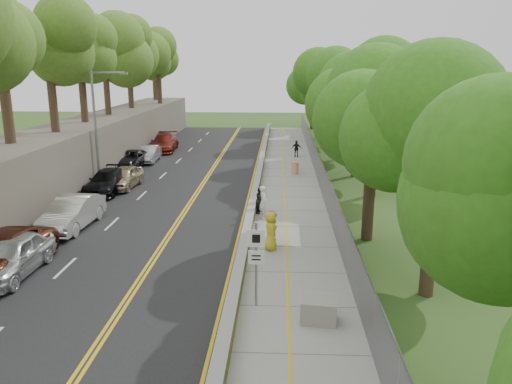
{
  "coord_description": "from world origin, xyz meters",
  "views": [
    {
      "loc": [
        1.84,
        -19.2,
        8.43
      ],
      "look_at": [
        0.5,
        8.0,
        1.4
      ],
      "focal_mm": 35.0,
      "sensor_mm": 36.0,
      "label": 1
    }
  ],
  "objects_px": {
    "streetlight": "(98,121)",
    "painter_0": "(271,231)",
    "car_1": "(72,213)",
    "construction_barrel": "(295,168)",
    "concrete_block": "(319,310)",
    "car_0": "(12,256)",
    "person_far": "(297,149)",
    "signpost": "(256,256)"
  },
  "relations": [
    {
      "from": "streetlight",
      "to": "concrete_block",
      "type": "relative_size",
      "value": 6.77
    },
    {
      "from": "streetlight",
      "to": "painter_0",
      "type": "height_order",
      "value": "streetlight"
    },
    {
      "from": "construction_barrel",
      "to": "concrete_block",
      "type": "distance_m",
      "value": 23.07
    },
    {
      "from": "construction_barrel",
      "to": "car_1",
      "type": "distance_m",
      "value": 18.31
    },
    {
      "from": "concrete_block",
      "to": "signpost",
      "type": "bearing_deg",
      "value": 155.39
    },
    {
      "from": "construction_barrel",
      "to": "car_0",
      "type": "relative_size",
      "value": 0.2
    },
    {
      "from": "painter_0",
      "to": "person_far",
      "type": "xyz_separation_m",
      "value": [
        1.89,
        23.85,
        -0.14
      ]
    },
    {
      "from": "car_0",
      "to": "streetlight",
      "type": "bearing_deg",
      "value": 96.18
    },
    {
      "from": "streetlight",
      "to": "person_far",
      "type": "relative_size",
      "value": 5.23
    },
    {
      "from": "painter_0",
      "to": "person_far",
      "type": "distance_m",
      "value": 23.93
    },
    {
      "from": "construction_barrel",
      "to": "concrete_block",
      "type": "relative_size",
      "value": 0.8
    },
    {
      "from": "car_1",
      "to": "concrete_block",
      "type": "bearing_deg",
      "value": -34.37
    },
    {
      "from": "car_0",
      "to": "car_1",
      "type": "height_order",
      "value": "car_1"
    },
    {
      "from": "car_0",
      "to": "person_far",
      "type": "relative_size",
      "value": 3.09
    },
    {
      "from": "concrete_block",
      "to": "car_1",
      "type": "height_order",
      "value": "car_1"
    },
    {
      "from": "streetlight",
      "to": "painter_0",
      "type": "distance_m",
      "value": 16.91
    },
    {
      "from": "signpost",
      "to": "painter_0",
      "type": "height_order",
      "value": "signpost"
    },
    {
      "from": "signpost",
      "to": "streetlight",
      "type": "bearing_deg",
      "value": 124.08
    },
    {
      "from": "signpost",
      "to": "painter_0",
      "type": "xyz_separation_m",
      "value": [
        0.4,
        5.6,
        -1.0
      ]
    },
    {
      "from": "streetlight",
      "to": "painter_0",
      "type": "relative_size",
      "value": 4.4
    },
    {
      "from": "concrete_block",
      "to": "car_0",
      "type": "relative_size",
      "value": 0.25
    },
    {
      "from": "car_1",
      "to": "construction_barrel",
      "type": "bearing_deg",
      "value": 51.82
    },
    {
      "from": "signpost",
      "to": "construction_barrel",
      "type": "height_order",
      "value": "signpost"
    },
    {
      "from": "construction_barrel",
      "to": "painter_0",
      "type": "distance_m",
      "value": 16.56
    },
    {
      "from": "construction_barrel",
      "to": "concrete_block",
      "type": "bearing_deg",
      "value": -89.5
    },
    {
      "from": "signpost",
      "to": "car_0",
      "type": "bearing_deg",
      "value": 167.5
    },
    {
      "from": "concrete_block",
      "to": "painter_0",
      "type": "bearing_deg",
      "value": 104.89
    },
    {
      "from": "car_0",
      "to": "painter_0",
      "type": "distance_m",
      "value": 10.98
    },
    {
      "from": "streetlight",
      "to": "car_0",
      "type": "bearing_deg",
      "value": -84.35
    },
    {
      "from": "concrete_block",
      "to": "streetlight",
      "type": "bearing_deg",
      "value": 127.2
    },
    {
      "from": "concrete_block",
      "to": "painter_0",
      "type": "height_order",
      "value": "painter_0"
    },
    {
      "from": "car_0",
      "to": "painter_0",
      "type": "height_order",
      "value": "painter_0"
    },
    {
      "from": "car_1",
      "to": "painter_0",
      "type": "xyz_separation_m",
      "value": [
        10.45,
        -2.66,
        0.1
      ]
    },
    {
      "from": "car_0",
      "to": "person_far",
      "type": "height_order",
      "value": "car_0"
    },
    {
      "from": "construction_barrel",
      "to": "person_far",
      "type": "bearing_deg",
      "value": 87.38
    },
    {
      "from": "streetlight",
      "to": "painter_0",
      "type": "bearing_deg",
      "value": -43.78
    },
    {
      "from": "concrete_block",
      "to": "person_far",
      "type": "distance_m",
      "value": 30.44
    },
    {
      "from": "streetlight",
      "to": "car_1",
      "type": "distance_m",
      "value": 9.65
    },
    {
      "from": "car_0",
      "to": "car_1",
      "type": "distance_m",
      "value": 6.03
    },
    {
      "from": "streetlight",
      "to": "car_1",
      "type": "xyz_separation_m",
      "value": [
        1.46,
        -8.76,
        -3.78
      ]
    },
    {
      "from": "concrete_block",
      "to": "person_far",
      "type": "bearing_deg",
      "value": 89.74
    },
    {
      "from": "car_0",
      "to": "person_far",
      "type": "distance_m",
      "value": 29.89
    }
  ]
}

